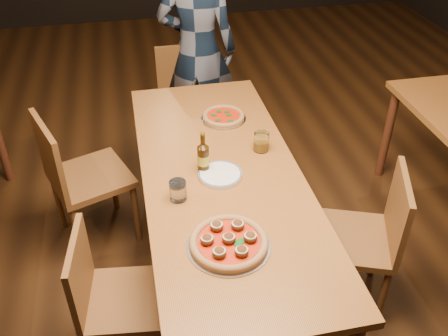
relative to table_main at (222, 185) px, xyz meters
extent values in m
plane|color=black|center=(0.00, 0.00, -0.68)|extent=(9.00, 9.00, 0.00)
cube|color=brown|center=(0.00, 0.00, 0.05)|extent=(0.80, 2.00, 0.04)
cylinder|color=#502617|center=(-0.34, 0.94, -0.32)|extent=(0.06, 0.06, 0.71)
cylinder|color=#502617|center=(0.34, 0.94, -0.32)|extent=(0.06, 0.06, 0.71)
cylinder|color=#502617|center=(1.36, 0.74, -0.32)|extent=(0.06, 0.06, 0.71)
cylinder|color=#B7B7BF|center=(-0.08, -0.51, 0.07)|extent=(0.36, 0.36, 0.01)
cylinder|color=tan|center=(-0.08, -0.51, 0.09)|extent=(0.33, 0.33, 0.02)
torus|color=tan|center=(-0.08, -0.51, 0.10)|extent=(0.34, 0.34, 0.03)
cylinder|color=#B0310A|center=(-0.08, -0.51, 0.10)|extent=(0.26, 0.26, 0.00)
cylinder|color=#B7B7BF|center=(0.12, 0.53, 0.07)|extent=(0.27, 0.27, 0.01)
cylinder|color=tan|center=(0.12, 0.53, 0.08)|extent=(0.25, 0.25, 0.02)
torus|color=tan|center=(0.12, 0.53, 0.09)|extent=(0.25, 0.25, 0.03)
cylinder|color=#B0310A|center=(0.12, 0.53, 0.09)|extent=(0.19, 0.19, 0.00)
cylinder|color=white|center=(-0.01, -0.02, 0.08)|extent=(0.22, 0.22, 0.02)
cylinder|color=black|center=(-0.09, 0.04, 0.14)|extent=(0.06, 0.06, 0.14)
cylinder|color=black|center=(-0.09, 0.04, 0.25)|extent=(0.02, 0.02, 0.07)
cylinder|color=gold|center=(-0.09, 0.04, 0.14)|extent=(0.06, 0.06, 0.05)
cylinder|color=white|center=(-0.24, -0.15, 0.12)|extent=(0.08, 0.08, 0.10)
cylinder|color=#926110|center=(0.25, 0.17, 0.12)|extent=(0.08, 0.08, 0.10)
imported|color=black|center=(0.11, 1.45, 0.12)|extent=(0.67, 0.54, 1.60)
camera|label=1|loc=(-0.40, -1.98, 1.58)|focal=40.00mm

